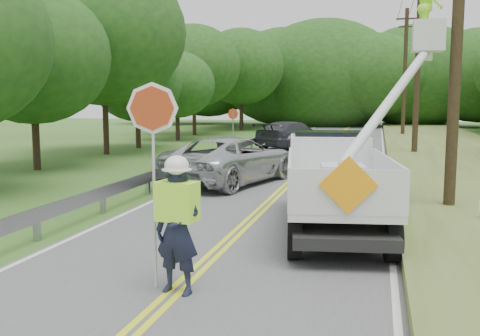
# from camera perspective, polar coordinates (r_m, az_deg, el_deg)

# --- Properties ---
(road) EXTENTS (7.20, 96.00, 0.03)m
(road) POSITION_cam_1_polar(r_m,az_deg,el_deg) (20.80, 5.39, -1.36)
(road) COLOR #545457
(road) RESTS_ON ground
(guardrail) EXTENTS (0.18, 48.00, 0.77)m
(guardrail) POSITION_cam_1_polar(r_m,az_deg,el_deg) (22.55, -4.38, 0.72)
(guardrail) COLOR gray
(guardrail) RESTS_ON ground
(utility_poles) EXTENTS (1.60, 43.30, 10.00)m
(utility_poles) POSITION_cam_1_polar(r_m,az_deg,el_deg) (23.52, 19.13, 12.12)
(utility_poles) COLOR black
(utility_poles) RESTS_ON ground
(treeline_left) EXTENTS (10.37, 53.86, 10.62)m
(treeline_left) POSITION_cam_1_polar(r_m,az_deg,el_deg) (38.34, -7.52, 10.98)
(treeline_left) COLOR #332319
(treeline_left) RESTS_ON ground
(treeline_horizon) EXTENTS (57.38, 15.56, 12.75)m
(treeline_horizon) POSITION_cam_1_polar(r_m,az_deg,el_deg) (62.49, 13.72, 9.26)
(treeline_horizon) COLOR #1B4318
(treeline_horizon) RESTS_ON ground
(flagger) EXTENTS (1.25, 0.60, 3.36)m
(flagger) POSITION_cam_1_polar(r_m,az_deg,el_deg) (8.77, -6.57, -5.40)
(flagger) COLOR #191E33
(flagger) RESTS_ON road
(bucket_truck) EXTENTS (4.03, 6.57, 6.29)m
(bucket_truck) POSITION_cam_1_polar(r_m,az_deg,el_deg) (13.93, 10.46, 0.34)
(bucket_truck) COLOR black
(bucket_truck) RESTS_ON road
(suv_silver) EXTENTS (4.43, 6.72, 1.72)m
(suv_silver) POSITION_cam_1_polar(r_m,az_deg,el_deg) (20.13, -0.98, 0.88)
(suv_silver) COLOR #B8BAC0
(suv_silver) RESTS_ON road
(suv_darkgrey) EXTENTS (4.38, 6.23, 1.67)m
(suv_darkgrey) POSITION_cam_1_polar(r_m,az_deg,el_deg) (34.30, 5.34, 3.47)
(suv_darkgrey) COLOR #34353C
(suv_darkgrey) RESTS_ON road
(stop_sign_permanent) EXTENTS (0.46, 0.35, 2.61)m
(stop_sign_permanent) POSITION_cam_1_polar(r_m,az_deg,el_deg) (27.55, -0.73, 4.41)
(stop_sign_permanent) COLOR gray
(stop_sign_permanent) RESTS_ON ground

